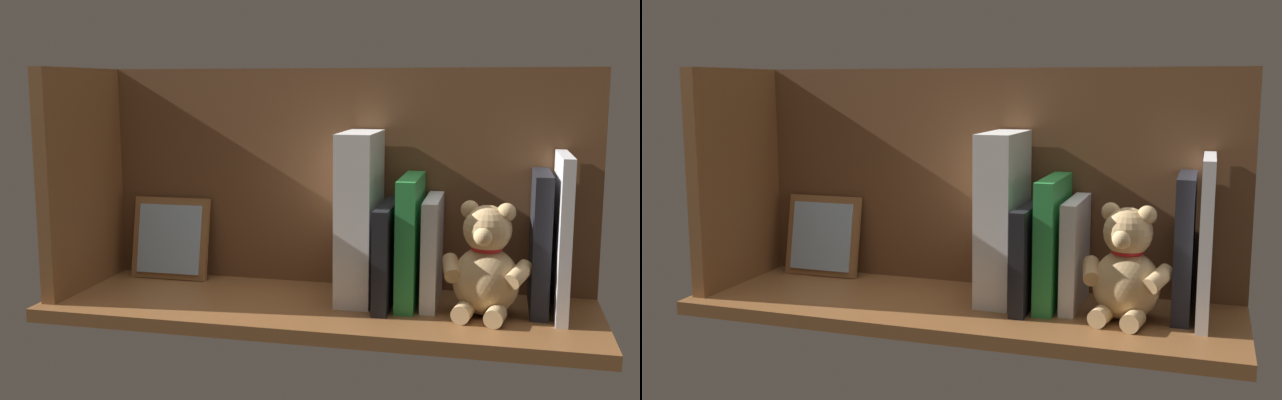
{
  "view_description": "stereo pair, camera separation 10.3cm",
  "coord_description": "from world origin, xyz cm",
  "views": [
    {
      "loc": [
        -27.77,
        115.35,
        35.34
      ],
      "look_at": [
        0.0,
        0.0,
        16.97
      ],
      "focal_mm": 41.83,
      "sensor_mm": 36.0,
      "label": 1
    },
    {
      "loc": [
        -37.65,
        112.51,
        35.34
      ],
      "look_at": [
        0.0,
        0.0,
        16.97
      ],
      "focal_mm": 41.83,
      "sensor_mm": 36.0,
      "label": 2
    }
  ],
  "objects": [
    {
      "name": "book_1",
      "position": [
        -34.59,
        -4.28,
        10.97
      ],
      "size": [
        2.65,
        14.54,
        21.93
      ],
      "primitive_type": "cube",
      "color": "black",
      "rests_on": "ground_plane"
    },
    {
      "name": "dictionary_thick_white",
      "position": [
        -5.84,
        -3.82,
        13.9
      ],
      "size": [
        5.74,
        15.26,
        27.8
      ],
      "primitive_type": "cube",
      "color": "white",
      "rests_on": "ground_plane"
    },
    {
      "name": "book_3",
      "position": [
        -14.28,
        -3.43,
        10.4
      ],
      "size": [
        3.01,
        16.24,
        20.81
      ],
      "primitive_type": "cube",
      "color": "green",
      "rests_on": "ground_plane"
    },
    {
      "name": "book_4",
      "position": [
        -10.74,
        -2.48,
        8.21
      ],
      "size": [
        2.38,
        18.14,
        16.43
      ],
      "primitive_type": "cube",
      "color": "black",
      "rests_on": "ground_plane"
    },
    {
      "name": "teddy_bear",
      "position": [
        -26.48,
        1.13,
        7.82
      ],
      "size": [
        14.21,
        12.53,
        17.76
      ],
      "rotation": [
        0.0,
        0.0,
        -0.17
      ],
      "color": "tan",
      "rests_on": "ground_plane"
    },
    {
      "name": "shelf_back_panel",
      "position": [
        0.0,
        -12.7,
        19.1
      ],
      "size": [
        89.29,
        1.5,
        38.21
      ],
      "primitive_type": "cube",
      "color": "brown",
      "rests_on": "ground_plane"
    },
    {
      "name": "book_0",
      "position": [
        -37.67,
        -3.07,
        12.47
      ],
      "size": [
        1.8,
        16.95,
        24.94
      ],
      "primitive_type": "cube",
      "color": "silver",
      "rests_on": "ground_plane"
    },
    {
      "name": "shelf_side_divider",
      "position": [
        42.65,
        0.0,
        19.1
      ],
      "size": [
        2.4,
        23.9,
        38.21
      ],
      "primitive_type": "cube",
      "color": "brown",
      "rests_on": "ground_plane"
    },
    {
      "name": "book_2",
      "position": [
        -17.84,
        -4.02,
        8.71
      ],
      "size": [
        2.41,
        15.06,
        17.42
      ],
      "primitive_type": "cube",
      "color": "silver",
      "rests_on": "ground_plane"
    },
    {
      "name": "ground_plane",
      "position": [
        0.0,
        0.0,
        -1.1
      ],
      "size": [
        89.29,
        29.9,
        2.2
      ],
      "primitive_type": "cube",
      "color": "brown"
    },
    {
      "name": "picture_frame_leaning",
      "position": [
        30.57,
        -9.09,
        7.34
      ],
      "size": [
        14.44,
        4.31,
        14.92
      ],
      "color": "brown",
      "rests_on": "ground_plane"
    }
  ]
}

